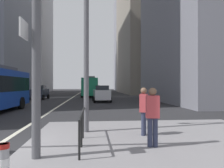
# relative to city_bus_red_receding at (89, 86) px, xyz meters

# --- Properties ---
(ground_plane) EXTENTS (160.00, 160.00, 0.00)m
(ground_plane) POSITION_rel_city_bus_red_receding_xyz_m (-2.60, -11.07, -1.84)
(ground_plane) COLOR #28282B
(median_island) EXTENTS (9.00, 10.00, 0.15)m
(median_island) POSITION_rel_city_bus_red_receding_xyz_m (2.90, -32.07, -1.76)
(median_island) COLOR gray
(median_island) RESTS_ON ground
(lane_centre_line) EXTENTS (0.20, 80.00, 0.01)m
(lane_centre_line) POSITION_rel_city_bus_red_receding_xyz_m (-2.60, -1.07, -1.83)
(lane_centre_line) COLOR beige
(lane_centre_line) RESTS_ON ground
(office_tower_left_far) EXTENTS (11.92, 16.02, 37.19)m
(office_tower_left_far) POSITION_rel_city_bus_red_receding_xyz_m (-18.60, 28.23, 16.76)
(office_tower_left_far) COLOR #9E9EA3
(office_tower_left_far) RESTS_ON ground
(office_tower_right_mid) EXTENTS (13.25, 23.41, 34.57)m
(office_tower_right_mid) POSITION_rel_city_bus_red_receding_xyz_m (14.40, 14.16, 15.45)
(office_tower_right_mid) COLOR gray
(office_tower_right_mid) RESTS_ON ground
(office_tower_right_far) EXTENTS (10.49, 17.46, 34.67)m
(office_tower_right_far) POSITION_rel_city_bus_red_receding_xyz_m (14.40, 39.25, 15.50)
(office_tower_right_far) COLOR gray
(office_tower_right_far) RESTS_ON ground
(city_bus_red_receding) EXTENTS (2.89, 11.26, 3.40)m
(city_bus_red_receding) POSITION_rel_city_bus_red_receding_xyz_m (0.00, 0.00, 0.00)
(city_bus_red_receding) COLOR #198456
(city_bus_red_receding) RESTS_ON ground
(car_oncoming_mid) EXTENTS (2.17, 4.16, 1.94)m
(car_oncoming_mid) POSITION_rel_city_bus_red_receding_xyz_m (-6.84, -7.17, -0.85)
(car_oncoming_mid) COLOR #232838
(car_oncoming_mid) RESTS_ON ground
(car_receding_near) EXTENTS (2.20, 4.09, 1.94)m
(car_receding_near) POSITION_rel_city_bus_red_receding_xyz_m (1.32, 10.40, -0.85)
(car_receding_near) COLOR #B2A899
(car_receding_near) RESTS_ON ground
(car_receding_far) EXTENTS (2.18, 4.31, 1.94)m
(car_receding_far) POSITION_rel_city_bus_red_receding_xyz_m (1.62, -12.47, -0.85)
(car_receding_far) COLOR silver
(car_receding_far) RESTS_ON ground
(street_lamp_post) EXTENTS (5.50, 0.32, 8.00)m
(street_lamp_post) POSITION_rel_city_bus_red_receding_xyz_m (0.28, -29.49, 3.45)
(street_lamp_post) COLOR #56565B
(street_lamp_post) RESTS_ON median_island
(bollard_left) EXTENTS (0.20, 0.20, 0.85)m
(bollard_left) POSITION_rel_city_bus_red_receding_xyz_m (-0.99, -34.22, -1.21)
(bollard_left) COLOR #99999E
(bollard_left) RESTS_ON median_island
(pedestrian_railing) EXTENTS (0.06, 3.34, 0.98)m
(pedestrian_railing) POSITION_rel_city_bus_red_receding_xyz_m (0.20, -31.04, -0.99)
(pedestrian_railing) COLOR black
(pedestrian_railing) RESTS_ON median_island
(pedestrian_waiting) EXTENTS (0.40, 0.27, 1.77)m
(pedestrian_waiting) POSITION_rel_city_bus_red_receding_xyz_m (2.31, -31.74, -0.70)
(pedestrian_waiting) COLOR #2D334C
(pedestrian_waiting) RESTS_ON median_island
(pedestrian_walking) EXTENTS (0.38, 0.45, 1.75)m
(pedestrian_walking) POSITION_rel_city_bus_red_receding_xyz_m (2.40, -30.25, -0.71)
(pedestrian_walking) COLOR #2D334C
(pedestrian_walking) RESTS_ON median_island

